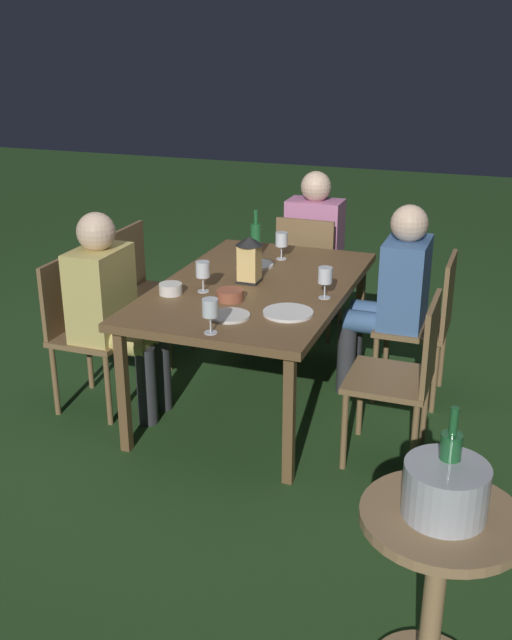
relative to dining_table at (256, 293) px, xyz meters
name	(u,v)px	position (x,y,z in m)	size (l,w,h in m)	color
ground_plane	(256,399)	(0.00, 0.00, -0.67)	(16.00, 16.00, 0.00)	#26471E
dining_table	(256,293)	(0.00, 0.00, 0.00)	(1.66, 1.02, 0.72)	brown
chair_head_near	(309,270)	(-1.08, 0.00, -0.18)	(0.40, 0.42, 0.87)	brown
person_in_pink	(317,242)	(-1.28, 0.00, -0.03)	(0.48, 0.38, 1.15)	#C675A3
chair_side_left_b	(83,326)	(0.37, -0.90, -0.18)	(0.42, 0.40, 0.87)	brown
person_in_mustard	(112,305)	(0.37, -0.71, -0.03)	(0.38, 0.47, 1.15)	tan
chair_side_right_a	(425,320)	(-0.37, 0.90, -0.18)	(0.42, 0.40, 0.87)	brown
person_in_blue	(393,292)	(-0.37, 0.71, -0.03)	(0.38, 0.47, 1.15)	#426699
chair_side_right_b	(404,372)	(0.37, 0.90, -0.18)	(0.42, 0.40, 0.87)	brown
chair_side_left_a	(146,286)	(-0.37, -0.90, -0.18)	(0.42, 0.40, 0.87)	brown
lantern_centerpiece	(249,257)	(-0.02, -0.05, 0.20)	(0.15, 0.15, 0.27)	black
green_bottle_on_table	(256,238)	(-0.54, -0.20, 0.16)	(0.07, 0.07, 0.29)	#1E5B2D
wine_glass_a	(325,277)	(0.09, 0.42, 0.17)	(0.08, 0.08, 0.17)	silver
wine_glass_b	(282,241)	(-0.51, -0.02, 0.17)	(0.08, 0.08, 0.17)	silver
wine_glass_c	(210,310)	(0.75, 0.05, 0.17)	(0.08, 0.08, 0.17)	silver
wine_glass_d	(203,271)	(0.22, -0.23, 0.17)	(0.08, 0.08, 0.17)	silver
plate_a	(288,313)	(0.39, 0.31, 0.06)	(0.25, 0.25, 0.01)	white
plate_b	(255,264)	(-0.33, -0.12, 0.06)	(0.22, 0.22, 0.01)	white
plate_c	(230,316)	(0.53, 0.05, 0.06)	(0.20, 0.20, 0.01)	silver
bowl_olives	(171,288)	(0.32, -0.37, 0.08)	(0.12, 0.12, 0.06)	silver
bowl_bread	(230,295)	(0.30, -0.04, 0.08)	(0.14, 0.14, 0.06)	#9E5138
side_table	(436,573)	(1.73, 1.23, -0.23)	(0.51, 0.51, 0.66)	#9E7A51
ice_bucket	(446,486)	(1.73, 1.23, 0.09)	(0.26, 0.26, 0.34)	#B2B7BF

